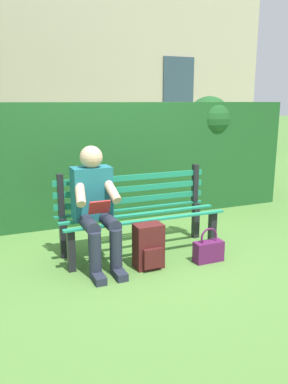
% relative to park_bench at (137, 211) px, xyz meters
% --- Properties ---
extents(ground, '(60.00, 60.00, 0.00)m').
position_rel_park_bench_xyz_m(ground, '(0.00, 0.09, -0.44)').
color(ground, '#517F38').
extents(park_bench, '(1.72, 0.52, 0.87)m').
position_rel_park_bench_xyz_m(park_bench, '(0.00, 0.00, 0.00)').
color(park_bench, black).
rests_on(park_bench, ground).
extents(person_seated, '(0.44, 0.73, 1.16)m').
position_rel_park_bench_xyz_m(person_seated, '(0.51, 0.19, 0.17)').
color(person_seated, '#1E6672').
rests_on(person_seated, ground).
extents(hedge_backdrop, '(5.47, 0.78, 1.65)m').
position_rel_park_bench_xyz_m(hedge_backdrop, '(-0.05, -1.39, 0.38)').
color(hedge_backdrop, '#1E5123').
rests_on(hedge_backdrop, ground).
extents(building_facade, '(10.05, 3.02, 7.54)m').
position_rel_park_bench_xyz_m(building_facade, '(-1.01, -7.30, 3.33)').
color(building_facade, '#BCAD93').
rests_on(building_facade, ground).
extents(backpack, '(0.27, 0.25, 0.44)m').
position_rel_park_bench_xyz_m(backpack, '(0.07, 0.47, -0.23)').
color(backpack, '#4C1919').
rests_on(backpack, ground).
extents(handbag, '(0.30, 0.13, 0.35)m').
position_rel_park_bench_xyz_m(handbag, '(-0.54, 0.58, -0.32)').
color(handbag, '#59194C').
rests_on(handbag, ground).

